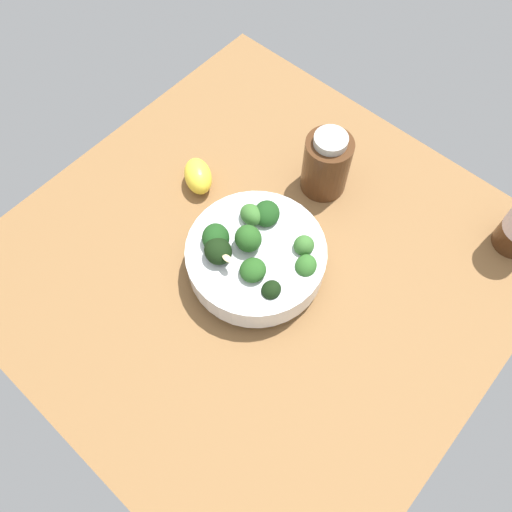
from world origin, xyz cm
name	(u,v)px	position (x,y,z in cm)	size (l,w,h in cm)	color
ground_plane	(259,265)	(0.00, 0.00, -1.54)	(70.06, 70.06, 3.09)	brown
bowl_of_broccoli	(255,255)	(0.44, -1.29, 4.07)	(19.54, 19.54, 9.97)	white
lemon_wedge	(198,176)	(-16.24, 3.99, 2.27)	(6.35, 4.20, 4.54)	yellow
bottle_tall	(326,164)	(-1.49, 17.15, 5.29)	(7.22, 7.22, 11.21)	#472814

